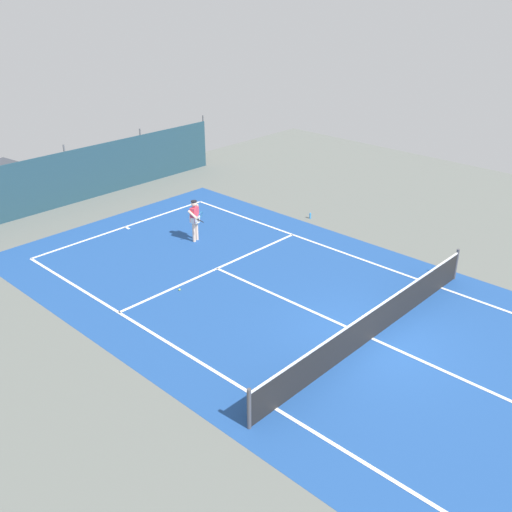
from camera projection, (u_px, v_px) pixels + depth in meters
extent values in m
plane|color=slate|center=(372.00, 339.00, 16.61)|extent=(36.00, 36.00, 0.00)
cube|color=#1E478C|center=(372.00, 338.00, 16.61)|extent=(11.02, 26.60, 0.01)
cube|color=white|center=(125.00, 227.00, 23.98)|extent=(8.22, 0.10, 0.01)
cube|color=white|center=(275.00, 408.00, 13.91)|extent=(0.10, 23.80, 0.01)
cube|color=white|center=(441.00, 288.00, 19.30)|extent=(0.10, 23.80, 0.01)
cube|color=white|center=(217.00, 268.00, 20.57)|extent=(8.22, 0.10, 0.01)
cube|color=white|center=(372.00, 338.00, 16.61)|extent=(0.10, 12.80, 0.01)
cube|color=white|center=(127.00, 228.00, 23.88)|extent=(0.10, 0.30, 0.01)
cube|color=black|center=(373.00, 324.00, 16.41)|extent=(9.92, 0.03, 0.95)
cube|color=white|center=(375.00, 309.00, 16.19)|extent=(9.92, 0.04, 0.05)
cylinder|color=#47474C|center=(249.00, 409.00, 13.09)|extent=(0.10, 0.10, 1.10)
cylinder|color=#47474C|center=(456.00, 264.00, 19.66)|extent=(0.10, 0.10, 1.10)
cube|color=#1E3D4C|center=(69.00, 178.00, 25.96)|extent=(16.22, 0.06, 2.40)
cylinder|color=#595B60|center=(68.00, 174.00, 25.94)|extent=(0.08, 0.08, 2.70)
cylinder|color=#595B60|center=(142.00, 156.00, 28.60)|extent=(0.08, 0.08, 2.70)
cylinder|color=#595B60|center=(204.00, 141.00, 31.26)|extent=(0.08, 0.08, 2.70)
cube|color=#234C1E|center=(64.00, 189.00, 26.62)|extent=(14.60, 0.70, 1.10)
cylinder|color=beige|center=(197.00, 230.00, 22.67)|extent=(0.12, 0.12, 0.82)
cylinder|color=beige|center=(194.00, 232.00, 22.50)|extent=(0.12, 0.12, 0.82)
cylinder|color=white|center=(195.00, 219.00, 22.37)|extent=(0.40, 0.40, 0.22)
cube|color=#D1384C|center=(194.00, 214.00, 22.29)|extent=(0.40, 0.30, 0.56)
sphere|color=beige|center=(194.00, 204.00, 22.10)|extent=(0.22, 0.22, 0.22)
cylinder|color=black|center=(194.00, 201.00, 22.06)|extent=(0.23, 0.23, 0.04)
cylinder|color=beige|center=(198.00, 212.00, 22.46)|extent=(0.09, 0.09, 0.58)
cylinder|color=beige|center=(194.00, 216.00, 22.04)|extent=(0.25, 0.53, 0.41)
cylinder|color=black|center=(200.00, 221.00, 21.93)|extent=(0.11, 0.27, 0.13)
torus|color=teal|center=(200.00, 215.00, 21.84)|extent=(0.33, 0.21, 0.29)
sphere|color=#CCDB33|center=(180.00, 290.00, 19.13)|extent=(0.07, 0.07, 0.07)
cube|color=black|center=(4.00, 185.00, 26.60)|extent=(2.34, 4.40, 0.80)
cube|color=#2D333D|center=(1.00, 170.00, 26.31)|extent=(1.77, 2.08, 0.56)
cylinder|color=black|center=(40.00, 193.00, 26.75)|extent=(0.30, 0.66, 0.64)
cylinder|color=black|center=(5.00, 205.00, 25.43)|extent=(0.30, 0.66, 0.64)
cylinder|color=black|center=(7.00, 183.00, 28.12)|extent=(0.30, 0.66, 0.64)
cylinder|color=#338CD8|center=(310.00, 216.00, 24.80)|extent=(0.08, 0.08, 0.24)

